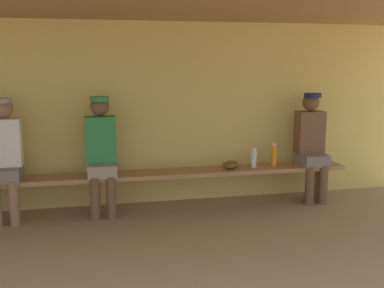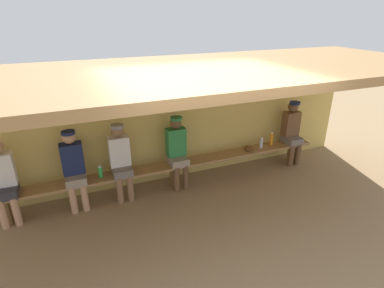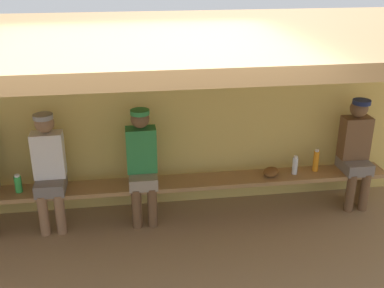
{
  "view_description": "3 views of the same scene",
  "coord_description": "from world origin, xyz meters",
  "px_view_note": "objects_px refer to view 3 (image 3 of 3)",
  "views": [
    {
      "loc": [
        -0.06,
        -3.74,
        1.73
      ],
      "look_at": [
        1.04,
        1.21,
        0.84
      ],
      "focal_mm": 44.05,
      "sensor_mm": 36.0,
      "label": 1
    },
    {
      "loc": [
        -1.66,
        -3.29,
        3.06
      ],
      "look_at": [
        0.29,
        1.39,
        0.87
      ],
      "focal_mm": 29.18,
      "sensor_mm": 36.0,
      "label": 2
    },
    {
      "loc": [
        -0.07,
        -3.32,
        2.95
      ],
      "look_at": [
        0.6,
        1.27,
        1.04
      ],
      "focal_mm": 44.06,
      "sensor_mm": 36.0,
      "label": 3
    }
  ],
  "objects_px": {
    "player_near_post": "(356,148)",
    "player_in_red": "(142,161)",
    "bench": "(137,190)",
    "baseball_glove_dark_brown": "(271,172)",
    "water_bottle_orange": "(295,165)",
    "water_bottle_clear": "(316,161)",
    "water_bottle_blue": "(18,184)",
    "player_leftmost": "(49,166)"
  },
  "relations": [
    {
      "from": "water_bottle_blue",
      "to": "baseball_glove_dark_brown",
      "type": "relative_size",
      "value": 0.88
    },
    {
      "from": "player_in_red",
      "to": "water_bottle_blue",
      "type": "bearing_deg",
      "value": -179.8
    },
    {
      "from": "player_near_post",
      "to": "water_bottle_blue",
      "type": "height_order",
      "value": "player_near_post"
    },
    {
      "from": "bench",
      "to": "water_bottle_clear",
      "type": "bearing_deg",
      "value": 1.15
    },
    {
      "from": "player_leftmost",
      "to": "water_bottle_orange",
      "type": "relative_size",
      "value": 5.77
    },
    {
      "from": "bench",
      "to": "water_bottle_clear",
      "type": "height_order",
      "value": "water_bottle_clear"
    },
    {
      "from": "player_leftmost",
      "to": "baseball_glove_dark_brown",
      "type": "relative_size",
      "value": 5.6
    },
    {
      "from": "water_bottle_orange",
      "to": "baseball_glove_dark_brown",
      "type": "relative_size",
      "value": 0.97
    },
    {
      "from": "player_in_red",
      "to": "baseball_glove_dark_brown",
      "type": "xyz_separation_m",
      "value": [
        1.52,
        -0.01,
        -0.24
      ]
    },
    {
      "from": "player_leftmost",
      "to": "baseball_glove_dark_brown",
      "type": "distance_m",
      "value": 2.55
    },
    {
      "from": "water_bottle_orange",
      "to": "water_bottle_clear",
      "type": "height_order",
      "value": "water_bottle_clear"
    },
    {
      "from": "player_in_red",
      "to": "water_bottle_blue",
      "type": "relative_size",
      "value": 6.36
    },
    {
      "from": "bench",
      "to": "water_bottle_orange",
      "type": "xyz_separation_m",
      "value": [
        1.88,
        -0.0,
        0.18
      ]
    },
    {
      "from": "water_bottle_clear",
      "to": "water_bottle_blue",
      "type": "bearing_deg",
      "value": -179.26
    },
    {
      "from": "bench",
      "to": "player_in_red",
      "type": "xyz_separation_m",
      "value": [
        0.07,
        0.0,
        0.36
      ]
    },
    {
      "from": "player_leftmost",
      "to": "baseball_glove_dark_brown",
      "type": "xyz_separation_m",
      "value": [
        2.54,
        -0.01,
        -0.24
      ]
    },
    {
      "from": "water_bottle_blue",
      "to": "bench",
      "type": "bearing_deg",
      "value": 0.05
    },
    {
      "from": "bench",
      "to": "player_leftmost",
      "type": "distance_m",
      "value": 1.02
    },
    {
      "from": "baseball_glove_dark_brown",
      "to": "water_bottle_orange",
      "type": "bearing_deg",
      "value": -52.61
    },
    {
      "from": "bench",
      "to": "player_in_red",
      "type": "height_order",
      "value": "player_in_red"
    },
    {
      "from": "water_bottle_orange",
      "to": "water_bottle_blue",
      "type": "xyz_separation_m",
      "value": [
        -3.19,
        0.0,
        -0.01
      ]
    },
    {
      "from": "player_near_post",
      "to": "water_bottle_orange",
      "type": "distance_m",
      "value": 0.77
    },
    {
      "from": "player_leftmost",
      "to": "water_bottle_orange",
      "type": "bearing_deg",
      "value": -0.16
    },
    {
      "from": "bench",
      "to": "player_near_post",
      "type": "relative_size",
      "value": 4.46
    },
    {
      "from": "water_bottle_blue",
      "to": "water_bottle_orange",
      "type": "bearing_deg",
      "value": -0.06
    },
    {
      "from": "water_bottle_blue",
      "to": "player_leftmost",
      "type": "bearing_deg",
      "value": 0.78
    },
    {
      "from": "water_bottle_blue",
      "to": "water_bottle_clear",
      "type": "distance_m",
      "value": 3.47
    },
    {
      "from": "water_bottle_orange",
      "to": "water_bottle_blue",
      "type": "height_order",
      "value": "water_bottle_orange"
    },
    {
      "from": "player_near_post",
      "to": "baseball_glove_dark_brown",
      "type": "height_order",
      "value": "player_near_post"
    },
    {
      "from": "player_in_red",
      "to": "water_bottle_orange",
      "type": "relative_size",
      "value": 5.77
    },
    {
      "from": "baseball_glove_dark_brown",
      "to": "bench",
      "type": "bearing_deg",
      "value": 127.1
    },
    {
      "from": "bench",
      "to": "player_near_post",
      "type": "xyz_separation_m",
      "value": [
        2.63,
        0.0,
        0.36
      ]
    },
    {
      "from": "baseball_glove_dark_brown",
      "to": "player_in_red",
      "type": "bearing_deg",
      "value": 126.96
    },
    {
      "from": "player_near_post",
      "to": "player_in_red",
      "type": "height_order",
      "value": "same"
    },
    {
      "from": "water_bottle_clear",
      "to": "player_leftmost",
      "type": "bearing_deg",
      "value": -179.27
    },
    {
      "from": "player_in_red",
      "to": "water_bottle_blue",
      "type": "height_order",
      "value": "player_in_red"
    },
    {
      "from": "bench",
      "to": "baseball_glove_dark_brown",
      "type": "height_order",
      "value": "baseball_glove_dark_brown"
    },
    {
      "from": "player_in_red",
      "to": "player_near_post",
      "type": "bearing_deg",
      "value": 0.0
    },
    {
      "from": "player_near_post",
      "to": "water_bottle_orange",
      "type": "bearing_deg",
      "value": -179.39
    },
    {
      "from": "player_leftmost",
      "to": "water_bottle_blue",
      "type": "distance_m",
      "value": 0.4
    },
    {
      "from": "player_leftmost",
      "to": "water_bottle_clear",
      "type": "height_order",
      "value": "player_leftmost"
    },
    {
      "from": "player_near_post",
      "to": "water_bottle_orange",
      "type": "relative_size",
      "value": 5.77
    }
  ]
}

